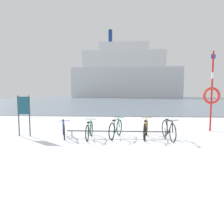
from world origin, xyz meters
name	(u,v)px	position (x,y,z in m)	size (l,w,h in m)	color
ground	(127,100)	(0.00, 53.90, -0.04)	(80.00, 132.00, 0.08)	white
bike_rack	(118,132)	(-1.18, 2.24, 0.27)	(4.28, 0.06, 0.31)	#4C5156
bicycle_0	(64,129)	(-3.47, 2.28, 0.34)	(0.64, 1.56, 0.76)	black
bicycle_1	(89,130)	(-2.35, 2.09, 0.35)	(0.46, 1.62, 0.76)	black
bicycle_2	(116,129)	(-1.28, 2.36, 0.37)	(0.59, 1.61, 0.82)	black
bicycle_3	(146,129)	(-0.04, 2.32, 0.37)	(0.49, 1.74, 0.81)	black
bicycle_4	(168,130)	(0.84, 2.10, 0.38)	(0.46, 1.70, 0.84)	black
info_sign	(24,109)	(-5.22, 2.39, 1.17)	(0.55, 0.08, 1.75)	#33383D
rescue_post	(212,94)	(3.28, 4.07, 1.81)	(0.82, 0.13, 3.84)	red
ferry_ship	(125,75)	(-0.39, 83.21, 9.70)	(46.76, 10.09, 28.92)	silver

